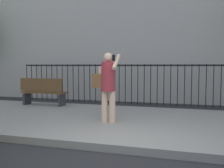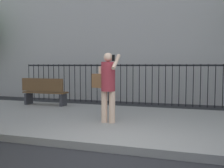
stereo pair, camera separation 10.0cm
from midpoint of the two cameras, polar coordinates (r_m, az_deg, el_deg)
ground_plane at (r=4.74m, az=2.08°, el=-14.97°), size 60.00×60.00×0.00m
sidewalk at (r=6.79m, az=7.21°, el=-8.49°), size 28.00×4.40×0.15m
iron_fence at (r=10.30m, az=11.08°, el=1.05°), size 12.03×0.04×1.60m
pedestrian_on_phone at (r=6.36m, az=-0.60°, el=0.39°), size 0.65×0.49×1.70m
street_bench at (r=9.49m, az=-14.20°, el=-1.49°), size 1.60×0.45×0.95m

